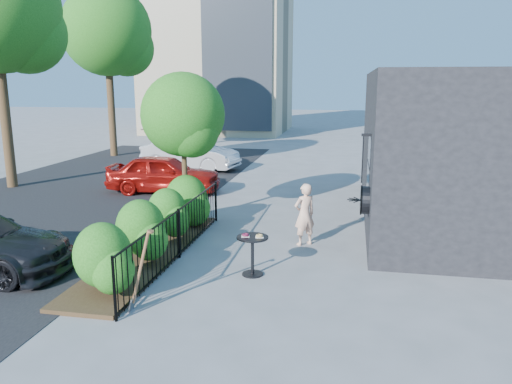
% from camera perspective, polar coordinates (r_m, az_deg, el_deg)
% --- Properties ---
extents(ground, '(120.00, 120.00, 0.00)m').
position_cam_1_polar(ground, '(10.65, -1.02, -8.04)').
color(ground, gray).
rests_on(ground, ground).
extents(shop_building, '(6.22, 9.00, 4.00)m').
position_cam_1_polar(shop_building, '(14.77, 24.33, 4.62)').
color(shop_building, black).
rests_on(shop_building, ground).
extents(fence, '(0.05, 6.05, 1.10)m').
position_cam_1_polar(fence, '(10.87, -8.82, -4.65)').
color(fence, black).
rests_on(fence, ground).
extents(planting_bed, '(1.30, 6.00, 0.08)m').
position_cam_1_polar(planting_bed, '(11.28, -12.11, -6.93)').
color(planting_bed, '#382616').
rests_on(planting_bed, ground).
extents(shrubs, '(1.10, 5.60, 1.24)m').
position_cam_1_polar(shrubs, '(11.13, -11.59, -3.60)').
color(shrubs, '#1C5A14').
rests_on(shrubs, ground).
extents(patio_tree, '(2.20, 2.20, 3.94)m').
position_cam_1_polar(patio_tree, '(13.28, -8.14, 8.16)').
color(patio_tree, '#3F2B19').
rests_on(patio_tree, ground).
extents(street, '(9.00, 30.00, 0.01)m').
position_cam_1_polar(street, '(16.10, -23.80, -2.00)').
color(street, black).
rests_on(street, ground).
extents(street_tree_far, '(4.40, 4.40, 8.28)m').
position_cam_1_polar(street_tree_far, '(26.68, -16.58, 16.66)').
color(street_tree_far, '#3F2B19').
rests_on(street_tree_far, ground).
extents(cafe_table, '(0.63, 0.63, 0.84)m').
position_cam_1_polar(cafe_table, '(9.81, -0.41, -6.48)').
color(cafe_table, black).
rests_on(cafe_table, ground).
extents(woman, '(0.64, 0.60, 1.46)m').
position_cam_1_polar(woman, '(11.61, 5.57, -2.57)').
color(woman, beige).
rests_on(woman, ground).
extents(shovel, '(0.49, 0.19, 1.46)m').
position_cam_1_polar(shovel, '(8.48, -13.23, -9.24)').
color(shovel, brown).
rests_on(shovel, ground).
extents(car_red, '(3.97, 1.88, 1.31)m').
position_cam_1_polar(car_red, '(17.42, -10.47, 2.08)').
color(car_red, '#A4120D').
rests_on(car_red, ground).
extents(car_silver, '(4.44, 2.17, 1.40)m').
position_cam_1_polar(car_silver, '(21.88, -7.53, 4.39)').
color(car_silver, '#BBBBC1').
rests_on(car_silver, ground).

